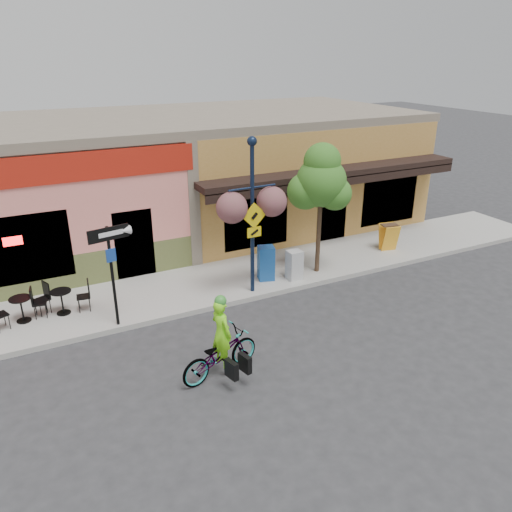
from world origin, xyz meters
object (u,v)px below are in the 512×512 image
at_px(bicycle, 220,354).
at_px(street_tree, 320,209).
at_px(cyclist_rider, 222,343).
at_px(one_way_sign, 113,277).
at_px(newspaper_box_blue, 266,263).
at_px(lamp_post, 252,218).
at_px(building, 182,174).
at_px(newspaper_box_grey, 294,265).

relative_size(bicycle, street_tree, 0.48).
bearing_deg(cyclist_rider, one_way_sign, 15.32).
bearing_deg(newspaper_box_blue, lamp_post, -127.70).
bearing_deg(bicycle, street_tree, -67.83).
distance_m(one_way_sign, newspaper_box_blue, 4.84).
relative_size(building, bicycle, 9.21).
relative_size(building, lamp_post, 4.03).
height_order(newspaper_box_grey, street_tree, street_tree).
xyz_separation_m(building, street_tree, (2.27, -6.30, -0.02)).
relative_size(cyclist_rider, lamp_post, 0.35).
bearing_deg(lamp_post, street_tree, 6.07).
bearing_deg(bicycle, one_way_sign, 14.58).
bearing_deg(bicycle, newspaper_box_grey, -63.18).
bearing_deg(street_tree, one_way_sign, -175.33).
relative_size(building, one_way_sign, 6.78).
height_order(cyclist_rider, lamp_post, lamp_post).
bearing_deg(newspaper_box_grey, lamp_post, -175.13).
bearing_deg(street_tree, lamp_post, -171.99).
relative_size(bicycle, cyclist_rider, 1.23).
xyz_separation_m(bicycle, newspaper_box_blue, (3.11, 3.71, 0.17)).
height_order(newspaper_box_blue, newspaper_box_grey, newspaper_box_blue).
bearing_deg(lamp_post, cyclist_rider, -128.14).
xyz_separation_m(bicycle, newspaper_box_grey, (3.89, 3.33, 0.10)).
bearing_deg(one_way_sign, newspaper_box_grey, -7.37).
xyz_separation_m(cyclist_rider, street_tree, (4.81, 3.52, 1.42)).
distance_m(cyclist_rider, newspaper_box_grey, 5.09).
xyz_separation_m(newspaper_box_blue, newspaper_box_grey, (0.79, -0.38, -0.07)).
xyz_separation_m(building, one_way_sign, (-4.20, -6.83, -0.76)).
height_order(cyclist_rider, one_way_sign, one_way_sign).
xyz_separation_m(cyclist_rider, newspaper_box_blue, (3.06, 3.71, -0.12)).
bearing_deg(building, one_way_sign, -121.60).
bearing_deg(newspaper_box_grey, bicycle, -140.66).
bearing_deg(building, bicycle, -104.76).
bearing_deg(newspaper_box_blue, one_way_sign, -155.37).
height_order(cyclist_rider, newspaper_box_blue, cyclist_rider).
bearing_deg(newspaper_box_grey, newspaper_box_blue, 153.11).
xyz_separation_m(newspaper_box_grey, street_tree, (0.97, 0.19, 1.61)).
bearing_deg(cyclist_rider, bicycle, 76.25).
height_order(lamp_post, one_way_sign, lamp_post).
bearing_deg(bicycle, lamp_post, -50.54).
distance_m(bicycle, one_way_sign, 3.54).
height_order(lamp_post, newspaper_box_blue, lamp_post).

